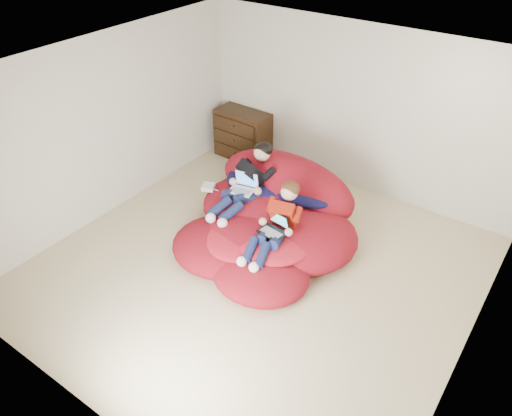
{
  "coord_description": "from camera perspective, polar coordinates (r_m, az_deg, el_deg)",
  "views": [
    {
      "loc": [
        2.72,
        -3.87,
        4.19
      ],
      "look_at": [
        -0.19,
        0.26,
        0.7
      ],
      "focal_mm": 35.0,
      "sensor_mm": 36.0,
      "label": 1
    }
  ],
  "objects": [
    {
      "name": "beanbag_pile",
      "position": [
        6.73,
        1.58,
        -1.16
      ],
      "size": [
        2.45,
        2.51,
        0.95
      ],
      "color": "maroon",
      "rests_on": "ground"
    },
    {
      "name": "younger_boy",
      "position": [
        6.07,
        2.5,
        -1.31
      ],
      "size": [
        0.4,
        1.08,
        0.73
      ],
      "color": "#A61F0E",
      "rests_on": "beanbag_pile"
    },
    {
      "name": "laptop_black",
      "position": [
        6.06,
        2.15,
        -2.12
      ],
      "size": [
        0.35,
        0.33,
        0.23
      ],
      "color": "black",
      "rests_on": "younger_boy"
    },
    {
      "name": "room_shell",
      "position": [
        6.18,
        0.09,
        -5.38
      ],
      "size": [
        5.1,
        5.1,
        2.77
      ],
      "color": "#C4B48C",
      "rests_on": "ground"
    },
    {
      "name": "power_adapter",
      "position": [
        7.11,
        -5.45,
        2.41
      ],
      "size": [
        0.23,
        0.23,
        0.06
      ],
      "primitive_type": "cube",
      "rotation": [
        0.0,
        0.0,
        0.4
      ],
      "color": "silver",
      "rests_on": "beanbag_pile"
    },
    {
      "name": "dresser",
      "position": [
        8.54,
        -1.54,
        8.36
      ],
      "size": [
        0.94,
        0.54,
        0.83
      ],
      "color": "black",
      "rests_on": "ground"
    },
    {
      "name": "laptop_white",
      "position": [
        6.7,
        -1.41,
        2.57
      ],
      "size": [
        0.36,
        0.33,
        0.24
      ],
      "color": "silver",
      "rests_on": "older_boy"
    },
    {
      "name": "cream_pillow",
      "position": [
        7.37,
        1.91,
        5.62
      ],
      "size": [
        0.39,
        0.25,
        0.25
      ],
      "primitive_type": "ellipsoid",
      "color": "beige",
      "rests_on": "beanbag_pile"
    },
    {
      "name": "older_boy",
      "position": [
        6.75,
        -0.81,
        3.38
      ],
      "size": [
        0.46,
        1.25,
        0.74
      ],
      "color": "black",
      "rests_on": "beanbag_pile"
    }
  ]
}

